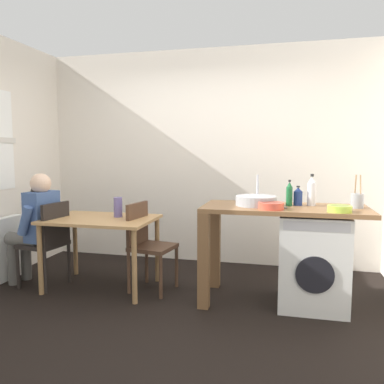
{
  "coord_description": "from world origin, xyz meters",
  "views": [
    {
      "loc": [
        0.99,
        -3.14,
        1.43
      ],
      "look_at": [
        0.11,
        0.45,
        1.04
      ],
      "focal_mm": 36.27,
      "sensor_mm": 36.0,
      "label": 1
    }
  ],
  "objects_px": {
    "chair_person_seat": "(49,239)",
    "seated_person": "(36,223)",
    "utensil_crock": "(357,200)",
    "colander": "(340,208)",
    "bottle_tall_green": "(289,194)",
    "bottle_clear_small": "(312,191)",
    "bottle_squat_brown": "(298,197)",
    "vase": "(118,207)",
    "mixing_bowl": "(271,205)",
    "washing_machine": "(313,260)",
    "chair_opposite": "(147,241)",
    "dining_table": "(101,227)"
  },
  "relations": [
    {
      "from": "bottle_squat_brown",
      "to": "vase",
      "type": "distance_m",
      "value": 1.82
    },
    {
      "from": "seated_person",
      "to": "bottle_squat_brown",
      "type": "relative_size",
      "value": 6.5
    },
    {
      "from": "dining_table",
      "to": "chair_opposite",
      "type": "distance_m",
      "value": 0.5
    },
    {
      "from": "mixing_bowl",
      "to": "washing_machine",
      "type": "bearing_deg",
      "value": 27.6
    },
    {
      "from": "bottle_clear_small",
      "to": "utensil_crock",
      "type": "bearing_deg",
      "value": -9.38
    },
    {
      "from": "chair_opposite",
      "to": "mixing_bowl",
      "type": "xyz_separation_m",
      "value": [
        1.26,
        -0.24,
        0.45
      ]
    },
    {
      "from": "dining_table",
      "to": "vase",
      "type": "relative_size",
      "value": 5.27
    },
    {
      "from": "bottle_clear_small",
      "to": "bottle_squat_brown",
      "type": "bearing_deg",
      "value": -175.31
    },
    {
      "from": "utensil_crock",
      "to": "chair_opposite",
      "type": "bearing_deg",
      "value": -179.78
    },
    {
      "from": "bottle_tall_green",
      "to": "vase",
      "type": "bearing_deg",
      "value": 179.3
    },
    {
      "from": "bottle_clear_small",
      "to": "utensil_crock",
      "type": "height_order",
      "value": "utensil_crock"
    },
    {
      "from": "bottle_clear_small",
      "to": "mixing_bowl",
      "type": "height_order",
      "value": "bottle_clear_small"
    },
    {
      "from": "seated_person",
      "to": "bottle_squat_brown",
      "type": "distance_m",
      "value": 2.7
    },
    {
      "from": "chair_person_seat",
      "to": "dining_table",
      "type": "bearing_deg",
      "value": -70.04
    },
    {
      "from": "washing_machine",
      "to": "vase",
      "type": "xyz_separation_m",
      "value": [
        -1.96,
        0.08,
        0.41
      ]
    },
    {
      "from": "bottle_tall_green",
      "to": "bottle_clear_small",
      "type": "distance_m",
      "value": 0.21
    },
    {
      "from": "mixing_bowl",
      "to": "utensil_crock",
      "type": "relative_size",
      "value": 0.74
    },
    {
      "from": "vase",
      "to": "washing_machine",
      "type": "bearing_deg",
      "value": -2.41
    },
    {
      "from": "utensil_crock",
      "to": "mixing_bowl",
      "type": "bearing_deg",
      "value": -161.47
    },
    {
      "from": "bottle_squat_brown",
      "to": "seated_person",
      "type": "bearing_deg",
      "value": -175.49
    },
    {
      "from": "chair_opposite",
      "to": "bottle_tall_green",
      "type": "height_order",
      "value": "bottle_tall_green"
    },
    {
      "from": "dining_table",
      "to": "bottle_tall_green",
      "type": "xyz_separation_m",
      "value": [
        1.89,
        0.08,
        0.39
      ]
    },
    {
      "from": "mixing_bowl",
      "to": "utensil_crock",
      "type": "bearing_deg",
      "value": 18.53
    },
    {
      "from": "bottle_tall_green",
      "to": "vase",
      "type": "relative_size",
      "value": 1.17
    },
    {
      "from": "seated_person",
      "to": "bottle_tall_green",
      "type": "distance_m",
      "value": 2.62
    },
    {
      "from": "chair_person_seat",
      "to": "seated_person",
      "type": "height_order",
      "value": "seated_person"
    },
    {
      "from": "dining_table",
      "to": "chair_person_seat",
      "type": "height_order",
      "value": "chair_person_seat"
    },
    {
      "from": "washing_machine",
      "to": "chair_person_seat",
      "type": "bearing_deg",
      "value": -177.23
    },
    {
      "from": "bottle_squat_brown",
      "to": "colander",
      "type": "xyz_separation_m",
      "value": [
        0.33,
        -0.32,
        -0.05
      ]
    },
    {
      "from": "utensil_crock",
      "to": "colander",
      "type": "relative_size",
      "value": 1.5
    },
    {
      "from": "bottle_squat_brown",
      "to": "bottle_clear_small",
      "type": "bearing_deg",
      "value": 4.69
    },
    {
      "from": "bottle_squat_brown",
      "to": "dining_table",
      "type": "bearing_deg",
      "value": -176.4
    },
    {
      "from": "bottle_tall_green",
      "to": "bottle_squat_brown",
      "type": "distance_m",
      "value": 0.1
    },
    {
      "from": "chair_person_seat",
      "to": "seated_person",
      "type": "bearing_deg",
      "value": 90.0
    },
    {
      "from": "mixing_bowl",
      "to": "utensil_crock",
      "type": "height_order",
      "value": "utensil_crock"
    },
    {
      "from": "dining_table",
      "to": "seated_person",
      "type": "bearing_deg",
      "value": -172.95
    },
    {
      "from": "washing_machine",
      "to": "bottle_clear_small",
      "type": "bearing_deg",
      "value": 100.13
    },
    {
      "from": "chair_opposite",
      "to": "washing_machine",
      "type": "bearing_deg",
      "value": 97.69
    },
    {
      "from": "washing_machine",
      "to": "utensil_crock",
      "type": "relative_size",
      "value": 2.87
    },
    {
      "from": "chair_person_seat",
      "to": "mixing_bowl",
      "type": "relative_size",
      "value": 4.04
    },
    {
      "from": "bottle_squat_brown",
      "to": "mixing_bowl",
      "type": "relative_size",
      "value": 0.83
    },
    {
      "from": "seated_person",
      "to": "bottle_squat_brown",
      "type": "bearing_deg",
      "value": -77.01
    },
    {
      "from": "chair_person_seat",
      "to": "bottle_squat_brown",
      "type": "height_order",
      "value": "bottle_squat_brown"
    },
    {
      "from": "dining_table",
      "to": "colander",
      "type": "xyz_separation_m",
      "value": [
        2.3,
        -0.2,
        0.31
      ]
    },
    {
      "from": "chair_person_seat",
      "to": "vase",
      "type": "distance_m",
      "value": 0.8
    },
    {
      "from": "mixing_bowl",
      "to": "vase",
      "type": "relative_size",
      "value": 1.07
    },
    {
      "from": "utensil_crock",
      "to": "colander",
      "type": "height_order",
      "value": "utensil_crock"
    },
    {
      "from": "chair_person_seat",
      "to": "utensil_crock",
      "type": "xyz_separation_m",
      "value": [
        3.02,
        0.18,
        0.48
      ]
    },
    {
      "from": "chair_opposite",
      "to": "seated_person",
      "type": "height_order",
      "value": "seated_person"
    },
    {
      "from": "washing_machine",
      "to": "utensil_crock",
      "type": "xyz_separation_m",
      "value": [
        0.37,
        0.05,
        0.56
      ]
    }
  ]
}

